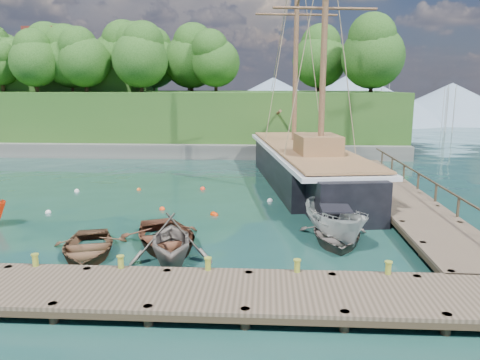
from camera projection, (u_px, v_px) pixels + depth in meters
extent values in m
plane|color=#14382C|center=(178.00, 237.00, 21.05)|extent=(160.00, 160.00, 0.00)
cube|color=#483B2D|center=(202.00, 289.00, 14.47)|extent=(20.00, 3.20, 0.12)
cube|color=#2C2419|center=(203.00, 294.00, 14.50)|extent=(20.00, 3.20, 0.20)
cube|color=#483B2D|center=(397.00, 194.00, 27.13)|extent=(3.20, 24.00, 0.12)
cube|color=#2C2419|center=(396.00, 196.00, 27.17)|extent=(3.20, 24.00, 0.20)
cylinder|color=#2C2419|center=(450.00, 286.00, 15.86)|extent=(0.28, 0.28, 1.10)
cylinder|color=#2C2419|center=(342.00, 167.00, 38.75)|extent=(0.28, 0.28, 1.10)
cylinder|color=#2C2419|center=(374.00, 167.00, 38.60)|extent=(0.28, 0.28, 1.10)
cylinder|color=olive|center=(37.00, 282.00, 16.29)|extent=(0.26, 0.26, 0.45)
cylinder|color=olive|center=(122.00, 284.00, 16.12)|extent=(0.26, 0.26, 0.45)
cylinder|color=olive|center=(208.00, 286.00, 15.95)|extent=(0.26, 0.26, 0.45)
cylinder|color=olive|center=(297.00, 289.00, 15.78)|extent=(0.26, 0.26, 0.45)
cylinder|color=olive|center=(387.00, 291.00, 15.61)|extent=(0.26, 0.26, 0.45)
imported|color=#503523|center=(88.00, 255.00, 18.88)|extent=(4.03, 4.89, 0.88)
imported|color=#696059|center=(171.00, 260.00, 18.29)|extent=(3.97, 4.37, 2.00)
imported|color=#512D1D|center=(166.00, 246.00, 19.87)|extent=(5.24, 5.99, 1.03)
imported|color=#5A514A|center=(336.00, 242.00, 20.50)|extent=(3.27, 4.45, 0.90)
imported|color=beige|center=(334.00, 239.00, 20.81)|extent=(3.08, 4.98, 1.80)
cube|color=black|center=(305.00, 173.00, 32.17)|extent=(7.09, 15.63, 3.13)
cube|color=black|center=(280.00, 153.00, 41.62)|extent=(3.37, 5.09, 2.82)
cube|color=black|center=(343.00, 204.00, 23.77)|extent=(3.97, 4.34, 2.98)
cube|color=silver|center=(305.00, 151.00, 31.87)|extent=(7.85, 20.33, 0.25)
cube|color=brown|center=(305.00, 147.00, 31.82)|extent=(7.34, 19.83, 0.12)
cube|color=brown|center=(318.00, 145.00, 28.54)|extent=(2.87, 3.33, 1.20)
cylinder|color=brown|center=(274.00, 116.00, 44.51)|extent=(1.27, 6.86, 1.69)
cylinder|color=brown|center=(296.00, 27.00, 33.92)|extent=(0.36, 0.36, 16.64)
cylinder|color=brown|center=(325.00, 22.00, 26.49)|extent=(0.36, 0.36, 15.31)
cylinder|color=#8C7A59|center=(281.00, 32.00, 39.91)|extent=(1.77, 11.38, 9.66)
sphere|color=silver|center=(48.00, 213.00, 25.02)|extent=(0.32, 0.32, 0.32)
sphere|color=#F43E11|center=(162.00, 210.00, 25.68)|extent=(0.32, 0.32, 0.32)
sphere|color=red|center=(215.00, 216.00, 24.53)|extent=(0.30, 0.30, 0.30)
sphere|color=white|center=(270.00, 201.00, 27.50)|extent=(0.35, 0.35, 0.35)
sphere|color=orange|center=(139.00, 190.00, 30.42)|extent=(0.28, 0.28, 0.28)
sphere|color=#F63419|center=(203.00, 189.00, 30.63)|extent=(0.34, 0.34, 0.34)
sphere|color=silver|center=(77.00, 192.00, 29.99)|extent=(0.32, 0.32, 0.32)
sphere|color=#E23700|center=(213.00, 215.00, 24.68)|extent=(0.33, 0.33, 0.33)
cube|color=#474744|center=(142.00, 150.00, 44.85)|extent=(50.00, 4.00, 1.40)
cube|color=#1D4B15|center=(156.00, 120.00, 50.23)|extent=(50.00, 14.00, 6.00)
cube|color=#1D4B15|center=(45.00, 100.00, 54.53)|extent=(24.00, 12.00, 10.00)
cylinder|color=#382616|center=(73.00, 85.00, 48.10)|extent=(0.36, 0.36, 1.40)
sphere|color=#164211|center=(71.00, 61.00, 47.62)|extent=(5.42, 5.42, 5.42)
cylinder|color=#382616|center=(86.00, 85.00, 46.72)|extent=(0.36, 0.36, 1.40)
sphere|color=#164211|center=(85.00, 62.00, 46.26)|extent=(5.02, 5.02, 5.02)
cylinder|color=#382616|center=(57.00, 85.00, 54.89)|extent=(0.36, 0.36, 1.40)
sphere|color=#164211|center=(56.00, 61.00, 54.34)|extent=(6.25, 6.25, 6.25)
cylinder|color=#382616|center=(371.00, 85.00, 44.97)|extent=(0.36, 0.36, 1.40)
sphere|color=#164211|center=(373.00, 57.00, 44.45)|extent=(6.00, 6.00, 6.00)
cylinder|color=#382616|center=(216.00, 85.00, 50.31)|extent=(0.36, 0.36, 1.40)
sphere|color=#164211|center=(216.00, 63.00, 49.85)|extent=(5.13, 5.13, 5.13)
cylinder|color=#382616|center=(54.00, 85.00, 55.66)|extent=(0.36, 0.36, 1.40)
sphere|color=#164211|center=(52.00, 66.00, 55.22)|extent=(4.80, 4.80, 4.80)
cylinder|color=#382616|center=(135.00, 85.00, 49.80)|extent=(0.36, 0.36, 1.40)
sphere|color=#164211|center=(134.00, 60.00, 49.29)|extent=(5.82, 5.82, 5.82)
cylinder|color=#382616|center=(192.00, 85.00, 52.57)|extent=(0.36, 0.36, 1.40)
sphere|color=#164211|center=(191.00, 61.00, 52.04)|extent=(6.05, 6.05, 6.05)
cylinder|color=#382616|center=(371.00, 85.00, 45.94)|extent=(0.36, 0.36, 1.40)
sphere|color=#164211|center=(372.00, 62.00, 45.50)|extent=(4.77, 4.77, 4.77)
cylinder|color=#382616|center=(141.00, 85.00, 46.14)|extent=(0.36, 0.36, 1.40)
sphere|color=#164211|center=(140.00, 60.00, 45.65)|extent=(5.47, 5.47, 5.47)
cylinder|color=#382616|center=(319.00, 85.00, 48.89)|extent=(0.36, 0.36, 1.40)
sphere|color=#164211|center=(319.00, 61.00, 48.40)|extent=(5.55, 5.55, 5.55)
cylinder|color=#382616|center=(154.00, 85.00, 57.19)|extent=(0.36, 0.36, 1.40)
sphere|color=#164211|center=(153.00, 62.00, 56.65)|extent=(6.25, 6.25, 6.25)
cylinder|color=#382616|center=(1.00, 85.00, 56.32)|extent=(0.36, 0.36, 1.40)
cylinder|color=#382616|center=(69.00, 85.00, 51.42)|extent=(0.36, 0.36, 1.40)
sphere|color=#164211|center=(67.00, 62.00, 50.93)|extent=(5.47, 5.47, 5.47)
cylinder|color=#382616|center=(3.00, 85.00, 48.04)|extent=(0.36, 0.36, 1.40)
sphere|color=#164211|center=(1.00, 67.00, 47.68)|extent=(3.77, 3.77, 3.77)
cylinder|color=#382616|center=(54.00, 85.00, 51.59)|extent=(0.36, 0.36, 1.40)
sphere|color=#164211|center=(52.00, 60.00, 51.06)|extent=(6.04, 6.04, 6.04)
cylinder|color=#382616|center=(189.00, 85.00, 57.54)|extent=(0.36, 0.36, 1.40)
sphere|color=#164211|center=(189.00, 63.00, 57.02)|extent=(5.89, 5.89, 5.89)
cylinder|color=#382616|center=(122.00, 85.00, 50.71)|extent=(0.36, 0.36, 1.40)
sphere|color=#164211|center=(120.00, 60.00, 50.18)|extent=(6.08, 6.08, 6.08)
cylinder|color=#382616|center=(15.00, 85.00, 49.59)|extent=(0.36, 0.36, 1.40)
sphere|color=#164211|center=(13.00, 65.00, 49.19)|extent=(4.25, 4.25, 4.25)
cylinder|color=#382616|center=(37.00, 85.00, 46.25)|extent=(0.36, 0.36, 1.40)
sphere|color=#164211|center=(35.00, 62.00, 45.81)|extent=(4.77, 4.77, 4.77)
cube|color=silver|center=(54.00, 50.00, 52.33)|extent=(4.00, 5.00, 3.00)
cube|color=#591E19|center=(53.00, 32.00, 51.95)|extent=(4.40, 5.40, 0.80)
cone|color=#728CA5|center=(353.00, 96.00, 87.46)|extent=(36.00, 36.00, 9.00)
cone|color=#728CA5|center=(451.00, 102.00, 86.64)|extent=(28.00, 28.00, 7.00)
cone|color=#728CA5|center=(273.00, 99.00, 88.41)|extent=(32.00, 32.00, 8.00)
cone|color=#728CA5|center=(92.00, 93.00, 90.19)|extent=(40.00, 40.00, 10.00)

